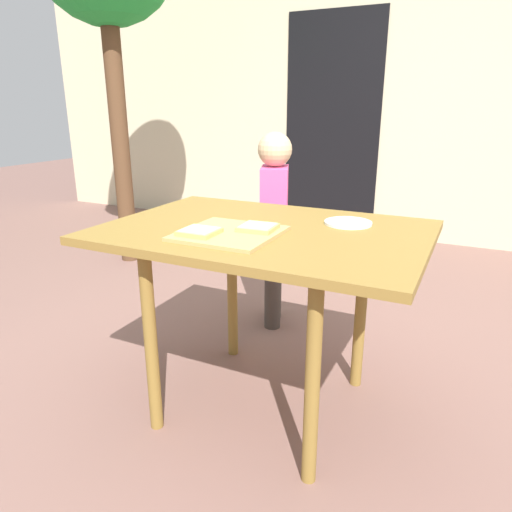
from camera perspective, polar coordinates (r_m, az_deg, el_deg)
name	(u,v)px	position (r m, az deg, el deg)	size (l,w,h in m)	color
ground_plane	(263,403)	(2.06, 0.89, -17.54)	(16.00, 16.00, 0.00)	#7B5950
house_wall_back	(405,96)	(4.54, 17.80, 18.17)	(8.00, 0.20, 2.55)	beige
house_door	(332,127)	(4.58, 9.25, 15.33)	(0.90, 0.02, 2.00)	black
dining_table	(264,250)	(1.76, 0.99, 0.71)	(1.18, 0.84, 0.76)	olive
cutting_board	(229,233)	(1.64, -3.28, 2.77)	(0.33, 0.34, 0.01)	tan
pizza_slice_far_right	(258,227)	(1.65, 0.23, 3.52)	(0.13, 0.13, 0.02)	tan
pizza_slice_near_left	(199,232)	(1.61, -6.95, 2.98)	(0.13, 0.12, 0.02)	tan
plate_white_right	(348,223)	(1.82, 11.19, 4.01)	(0.18, 0.18, 0.01)	silver
child_left	(274,217)	(2.53, 2.23, 4.84)	(0.22, 0.27, 1.07)	#423A34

